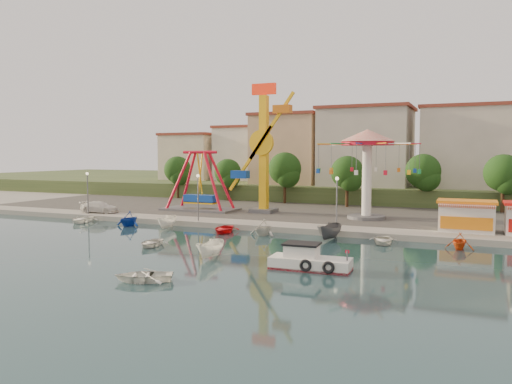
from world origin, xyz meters
The scene contains 35 objects.
ground centered at (0.00, 0.00, 0.00)m, with size 200.00×200.00×0.00m, color #122832.
quay_deck centered at (0.00, 62.00, 0.30)m, with size 200.00×100.00×0.60m, color #9E998E.
asphalt_pad centered at (0.00, 30.00, 0.60)m, with size 90.00×28.00×0.01m, color #4C4944.
hill_terrace centered at (0.00, 67.00, 1.50)m, with size 200.00×60.00×3.00m, color #384C26.
pirate_ship_ride centered at (-13.02, 22.16, 4.39)m, with size 10.00×5.00×8.00m.
kamikaze_tower centered at (-3.97, 23.10, 8.51)m, with size 6.09×3.10×16.50m.
wave_swinger centered at (9.14, 22.32, 8.20)m, with size 11.60×11.60×10.40m.
booth_left centered at (19.99, 16.49, 2.16)m, with size 5.40×3.78×3.08m.
lamp_post_0 centered at (-24.00, 13.00, 3.10)m, with size 0.14×0.14×5.00m, color #59595E.
lamp_post_1 centered at (-8.00, 13.00, 3.10)m, with size 0.14×0.14×5.00m, color #59595E.
lamp_post_2 centered at (8.00, 13.00, 3.10)m, with size 0.14×0.14×5.00m, color #59595E.
tree_0 centered at (-26.00, 36.98, 5.47)m, with size 4.60×4.60×7.19m.
tree_1 centered at (-16.00, 36.24, 5.20)m, with size 4.35×4.35×6.80m.
tree_2 centered at (-6.00, 35.81, 5.92)m, with size 5.02×5.02×7.85m.
tree_3 centered at (4.00, 34.36, 5.55)m, with size 4.68×4.68×7.32m.
tree_4 centered at (14.00, 37.35, 5.75)m, with size 4.86×4.86×7.60m.
tree_5 centered at (24.00, 35.54, 5.71)m, with size 4.83×4.83×7.54m.
building_0 centered at (-33.37, 46.06, 8.93)m, with size 9.26×9.53×11.87m, color beige.
building_1 centered at (-21.33, 51.38, 7.32)m, with size 12.33×9.01×8.63m, color silver.
building_2 centered at (-8.19, 51.96, 8.62)m, with size 11.95×9.28×11.23m, color tan.
building_3 centered at (5.60, 48.80, 7.60)m, with size 12.59×10.50×9.20m, color beige.
building_4 centered at (19.07, 52.20, 7.62)m, with size 10.75×9.23×9.24m, color beige.
cabin_motorboat centered at (9.98, -2.48, 0.53)m, with size 5.80×2.52×2.00m.
rowboat_a centered at (-5.41, 0.30, 0.34)m, with size 2.37×3.32×0.69m, color silver.
rowboat_b centered at (1.35, -9.95, 0.38)m, with size 2.65×3.71×0.77m, color white.
skiff centered at (1.83, -1.98, 0.72)m, with size 1.40×3.72×1.44m, color white.
van centered at (-23.58, 14.64, 1.33)m, with size 2.05×5.03×1.46m, color white.
moored_boat_0 centered at (-22.11, 9.80, 0.42)m, with size 2.87×4.01×0.83m, color white.
moored_boat_1 centered at (-15.22, 9.80, 0.85)m, with size 2.80×3.24×1.71m, color #1238A4.
moored_boat_2 centered at (-10.07, 9.80, 0.73)m, with size 1.42×3.78×1.46m, color silver.
moored_boat_3 centered at (-3.10, 9.80, 0.40)m, with size 2.76×3.86×0.80m, color red.
moored_boat_4 centered at (1.34, 9.80, 0.81)m, with size 2.66×3.08×1.62m, color beige.
moored_boat_5 centered at (8.18, 9.80, 0.81)m, with size 1.58×4.20×1.62m, color #4F4F54.
moored_boat_6 centered at (13.14, 9.80, 0.38)m, with size 2.59×3.62×0.75m, color silver.
moored_boat_7 centered at (19.58, 9.80, 0.72)m, with size 2.37×2.74×1.45m, color #DC4E13.
Camera 1 is at (20.50, -35.82, 8.12)m, focal length 35.00 mm.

